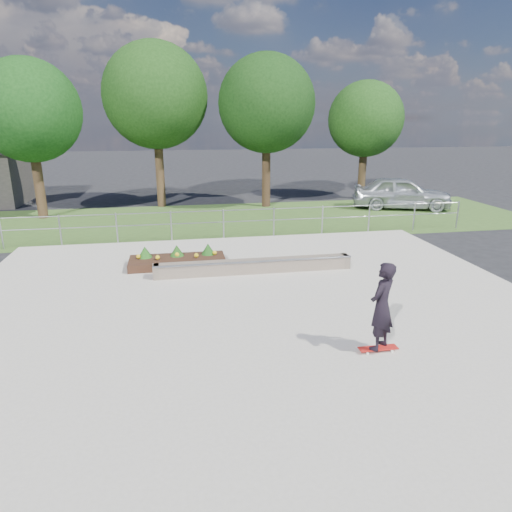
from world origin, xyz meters
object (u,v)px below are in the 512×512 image
(planter_bed, at_px, (177,259))
(skateboarder, at_px, (382,307))
(grind_ledge, at_px, (254,266))
(parked_car, at_px, (402,193))

(planter_bed, height_order, skateboarder, skateboarder)
(skateboarder, bearing_deg, grind_ledge, 106.97)
(skateboarder, xyz_separation_m, parked_car, (7.76, 14.22, -0.19))
(grind_ledge, bearing_deg, planter_bed, 153.12)
(grind_ledge, bearing_deg, parked_car, 43.72)
(grind_ledge, height_order, skateboarder, skateboarder)
(planter_bed, bearing_deg, skateboarder, -58.80)
(skateboarder, relative_size, parked_car, 0.38)
(skateboarder, distance_m, parked_car, 16.20)
(planter_bed, xyz_separation_m, skateboarder, (3.89, -6.42, 0.79))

